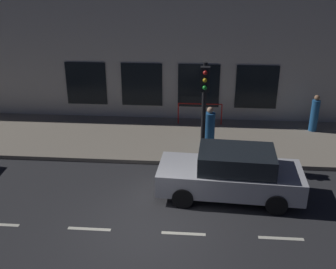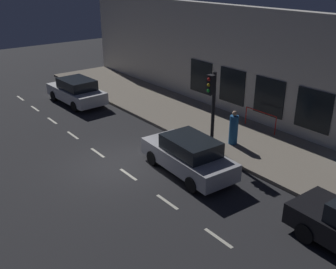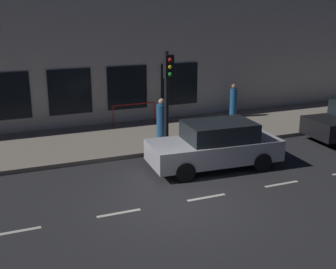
% 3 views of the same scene
% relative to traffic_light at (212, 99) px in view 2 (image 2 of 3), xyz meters
% --- Properties ---
extents(ground_plane, '(60.00, 60.00, 0.00)m').
position_rel_traffic_light_xyz_m(ground_plane, '(-4.15, 1.49, -2.56)').
color(ground_plane, '#28282B').
extents(sidewalk, '(4.50, 32.00, 0.15)m').
position_rel_traffic_light_xyz_m(sidewalk, '(2.10, 1.49, -2.48)').
color(sidewalk, gray).
rests_on(sidewalk, ground).
extents(building_facade, '(0.65, 32.00, 6.04)m').
position_rel_traffic_light_xyz_m(building_facade, '(4.64, 1.49, 0.46)').
color(building_facade, beige).
rests_on(building_facade, ground).
extents(lane_centre_line, '(0.12, 27.20, 0.01)m').
position_rel_traffic_light_xyz_m(lane_centre_line, '(-4.15, 0.49, -2.55)').
color(lane_centre_line, beige).
rests_on(lane_centre_line, ground).
extents(traffic_light, '(0.50, 0.32, 3.59)m').
position_rel_traffic_light_xyz_m(traffic_light, '(0.00, 0.00, 0.00)').
color(traffic_light, black).
rests_on(traffic_light, sidewalk).
extents(parked_car_0, '(2.07, 4.48, 1.58)m').
position_rel_traffic_light_xyz_m(parked_car_0, '(-2.09, -0.88, -1.77)').
color(parked_car_0, '#B7B7BC').
rests_on(parked_car_0, ground).
extents(parked_car_1, '(2.13, 4.51, 1.58)m').
position_rel_traffic_light_xyz_m(parked_car_1, '(-1.66, 10.22, -1.76)').
color(parked_car_1, silver).
rests_on(parked_car_1, ground).
extents(pedestrian_0, '(0.56, 0.56, 1.64)m').
position_rel_traffic_light_xyz_m(pedestrian_0, '(1.26, -0.26, -1.66)').
color(pedestrian_0, '#1E5189').
rests_on(pedestrian_0, sidewalk).
extents(red_railing, '(0.05, 1.97, 0.97)m').
position_rel_traffic_light_xyz_m(red_railing, '(3.67, 0.12, -1.69)').
color(red_railing, red).
rests_on(red_railing, sidewalk).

